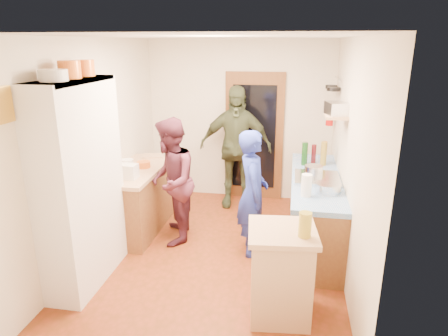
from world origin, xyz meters
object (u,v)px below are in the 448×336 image
(island_base, at_px, (280,275))
(person_left, at_px, (173,181))
(person_back, at_px, (236,147))
(right_counter_base, at_px, (314,212))
(person_hob, at_px, (255,194))
(hutch_body, at_px, (81,185))

(island_base, bearing_deg, person_left, 136.94)
(island_base, height_order, person_back, person_back)
(island_base, bearing_deg, person_back, 106.92)
(right_counter_base, relative_size, person_left, 1.33)
(right_counter_base, relative_size, island_base, 2.56)
(island_base, xyz_separation_m, person_back, (-0.81, 2.68, 0.53))
(island_base, height_order, person_left, person_left)
(person_left, distance_m, person_back, 1.47)
(person_hob, bearing_deg, person_back, 5.45)
(person_hob, distance_m, person_left, 1.10)
(person_hob, bearing_deg, person_left, 69.41)
(person_left, bearing_deg, hutch_body, -43.95)
(hutch_body, relative_size, person_left, 1.33)
(person_back, bearing_deg, island_base, -75.21)
(person_hob, xyz_separation_m, person_back, (-0.45, 1.50, 0.18))
(island_base, distance_m, person_back, 2.85)
(person_hob, height_order, person_back, person_back)
(hutch_body, bearing_deg, right_counter_base, 27.47)
(right_counter_base, xyz_separation_m, person_left, (-1.83, -0.24, 0.41))
(person_left, relative_size, person_back, 0.86)
(hutch_body, relative_size, right_counter_base, 1.00)
(right_counter_base, xyz_separation_m, person_hob, (-0.74, -0.42, 0.36))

